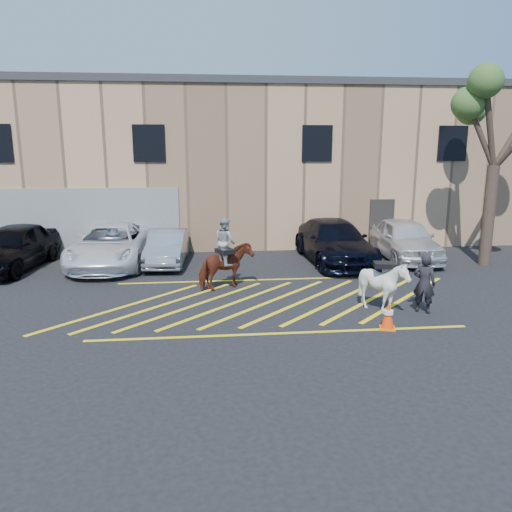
{
  "coord_description": "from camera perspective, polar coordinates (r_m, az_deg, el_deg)",
  "views": [
    {
      "loc": [
        -1.84,
        -14.24,
        4.55
      ],
      "look_at": [
        -0.31,
        0.2,
        1.3
      ],
      "focal_mm": 35.0,
      "sensor_mm": 36.0,
      "label": 1
    }
  ],
  "objects": [
    {
      "name": "car_black_suv",
      "position": [
        20.57,
        -26.13,
        0.94
      ],
      "size": [
        2.63,
        5.18,
        1.69
      ],
      "primitive_type": "imported",
      "rotation": [
        0.0,
        0.0,
        -0.13
      ],
      "color": "black",
      "rests_on": "ground"
    },
    {
      "name": "car_white_suv",
      "position": [
        21.03,
        16.63,
        1.87
      ],
      "size": [
        2.23,
        4.91,
        1.64
      ],
      "primitive_type": "imported",
      "rotation": [
        0.0,
        0.0,
        -0.06
      ],
      "color": "silver",
      "rests_on": "ground"
    },
    {
      "name": "handler",
      "position": [
        14.46,
        18.67,
        -3.0
      ],
      "size": [
        0.72,
        0.66,
        1.65
      ],
      "primitive_type": "imported",
      "rotation": [
        0.0,
        0.0,
        2.55
      ],
      "color": "black",
      "rests_on": "ground"
    },
    {
      "name": "mounted_bay",
      "position": [
        15.91,
        -3.51,
        -0.54
      ],
      "size": [
        1.92,
        1.56,
        2.31
      ],
      "color": "#5E2016",
      "rests_on": "ground"
    },
    {
      "name": "car_blue_suv",
      "position": [
        19.94,
        8.93,
        1.65
      ],
      "size": [
        2.5,
        5.65,
        1.61
      ],
      "primitive_type": "imported",
      "rotation": [
        0.0,
        0.0,
        0.04
      ],
      "color": "black",
      "rests_on": "ground"
    },
    {
      "name": "ground",
      "position": [
        15.06,
        1.27,
        -4.97
      ],
      "size": [
        90.0,
        90.0,
        0.0
      ],
      "primitive_type": "plane",
      "color": "black",
      "rests_on": "ground"
    },
    {
      "name": "traffic_cone",
      "position": [
        13.05,
        14.87,
        -6.54
      ],
      "size": [
        0.47,
        0.47,
        0.73
      ],
      "color": "orange",
      "rests_on": "ground"
    },
    {
      "name": "car_silver_sedan",
      "position": [
        19.61,
        -10.11,
        0.95
      ],
      "size": [
        1.59,
        4.01,
        1.3
      ],
      "primitive_type": "imported",
      "rotation": [
        0.0,
        0.0,
        -0.06
      ],
      "color": "#9399A0",
      "rests_on": "ground"
    },
    {
      "name": "saddled_white",
      "position": [
        14.16,
        14.36,
        -3.3
      ],
      "size": [
        1.48,
        1.6,
        1.51
      ],
      "color": "silver",
      "rests_on": "ground"
    },
    {
      "name": "tree",
      "position": [
        20.84,
        26.01,
        14.53
      ],
      "size": [
        3.99,
        4.37,
        7.31
      ],
      "color": "#46342A",
      "rests_on": "ground"
    },
    {
      "name": "hatching_zone",
      "position": [
        14.78,
        1.42,
        -5.3
      ],
      "size": [
        12.6,
        5.12,
        0.01
      ],
      "color": "yellow",
      "rests_on": "ground"
    },
    {
      "name": "warehouse",
      "position": [
        26.31,
        -2.08,
        10.66
      ],
      "size": [
        32.42,
        10.2,
        7.3
      ],
      "color": "tan",
      "rests_on": "ground"
    },
    {
      "name": "car_white_pickup",
      "position": [
        19.9,
        -16.27,
        1.2
      ],
      "size": [
        2.75,
        5.7,
        1.57
      ],
      "primitive_type": "imported",
      "rotation": [
        0.0,
        0.0,
        -0.03
      ],
      "color": "white",
      "rests_on": "ground"
    }
  ]
}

